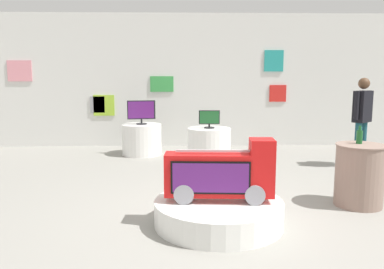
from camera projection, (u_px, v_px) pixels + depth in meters
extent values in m
plane|color=gray|center=(224.00, 217.00, 4.65)|extent=(30.00, 30.00, 0.00)
cube|color=silver|center=(203.00, 81.00, 9.16)|extent=(12.28, 0.10, 3.04)
cube|color=gray|center=(98.00, 105.00, 9.11)|extent=(0.33, 0.02, 0.37)
cube|color=green|center=(162.00, 84.00, 9.08)|extent=(0.53, 0.02, 0.35)
cube|color=pink|center=(20.00, 71.00, 8.95)|extent=(0.54, 0.02, 0.47)
cube|color=#9ECC33|center=(104.00, 105.00, 9.12)|extent=(0.48, 0.02, 0.47)
cube|color=teal|center=(274.00, 61.00, 9.07)|extent=(0.44, 0.02, 0.48)
cube|color=red|center=(278.00, 93.00, 9.19)|extent=(0.39, 0.02, 0.38)
cylinder|color=white|center=(219.00, 212.00, 4.40)|extent=(1.43, 1.43, 0.27)
cylinder|color=gray|center=(184.00, 191.00, 4.38)|extent=(0.24, 0.35, 0.22)
cylinder|color=gray|center=(253.00, 191.00, 4.36)|extent=(0.24, 0.35, 0.22)
cube|color=red|center=(219.00, 174.00, 4.34)|extent=(1.20, 0.35, 0.47)
cube|color=red|center=(262.00, 146.00, 4.28)|extent=(0.28, 0.30, 0.16)
cube|color=black|center=(211.00, 178.00, 4.19)|extent=(0.85, 0.06, 0.36)
cube|color=#561E6B|center=(211.00, 178.00, 4.19)|extent=(0.81, 0.07, 0.32)
cube|color=#B2B2B7|center=(219.00, 151.00, 4.30)|extent=(0.95, 0.09, 0.02)
cylinder|color=white|center=(209.00, 144.00, 7.67)|extent=(0.84, 0.84, 0.64)
cylinder|color=black|center=(209.00, 128.00, 7.62)|extent=(0.20, 0.20, 0.02)
cylinder|color=black|center=(209.00, 126.00, 7.61)|extent=(0.04, 0.04, 0.06)
cube|color=black|center=(209.00, 117.00, 7.59)|extent=(0.40, 0.05, 0.26)
cube|color=#1E5B2D|center=(209.00, 117.00, 7.57)|extent=(0.37, 0.02, 0.24)
cylinder|color=white|center=(142.00, 139.00, 8.26)|extent=(0.82, 0.82, 0.64)
cylinder|color=black|center=(142.00, 124.00, 8.21)|extent=(0.22, 0.22, 0.02)
cylinder|color=black|center=(142.00, 121.00, 8.21)|extent=(0.04, 0.04, 0.09)
cube|color=black|center=(141.00, 110.00, 8.17)|extent=(0.58, 0.12, 0.39)
cube|color=#561E6B|center=(141.00, 110.00, 8.15)|extent=(0.53, 0.09, 0.35)
cylinder|color=gray|center=(359.00, 175.00, 5.01)|extent=(0.59, 0.59, 0.79)
cylinder|color=gray|center=(361.00, 145.00, 4.95)|extent=(0.62, 0.62, 0.02)
cylinder|color=#195926|center=(359.00, 137.00, 5.01)|extent=(0.08, 0.08, 0.17)
cylinder|color=#195926|center=(360.00, 128.00, 4.99)|extent=(0.03, 0.03, 0.06)
cylinder|color=#194751|center=(358.00, 145.00, 7.08)|extent=(0.12, 0.12, 0.82)
cylinder|color=#194751|center=(363.00, 144.00, 7.22)|extent=(0.12, 0.12, 0.82)
cube|color=black|center=(363.00, 106.00, 7.05)|extent=(0.42, 0.40, 0.56)
sphere|color=brown|center=(364.00, 83.00, 6.98)|extent=(0.20, 0.20, 0.20)
cylinder|color=black|center=(357.00, 106.00, 6.88)|extent=(0.08, 0.08, 0.50)
cylinder|color=black|center=(369.00, 104.00, 7.20)|extent=(0.08, 0.08, 0.50)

